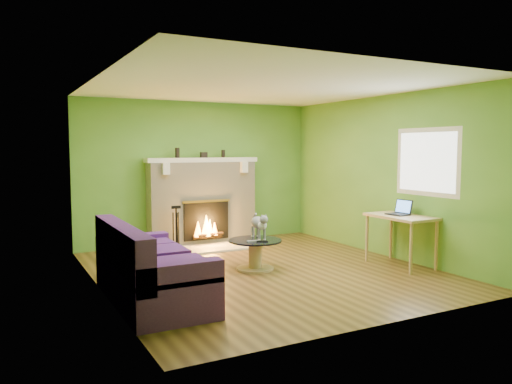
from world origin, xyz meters
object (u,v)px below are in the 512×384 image
at_px(desk, 401,221).
at_px(cat, 258,226).
at_px(sofa, 148,271).
at_px(coffee_table, 255,252).

bearing_deg(desk, cat, 156.25).
relative_size(sofa, desk, 1.96).
relative_size(sofa, coffee_table, 2.61).
height_order(coffee_table, cat, cat).
bearing_deg(cat, coffee_table, -138.22).
distance_m(sofa, cat, 2.05).
xyz_separation_m(desk, cat, (-1.94, 0.85, -0.04)).
bearing_deg(coffee_table, cat, 32.01).
relative_size(coffee_table, desk, 0.75).
relative_size(sofa, cat, 3.25).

